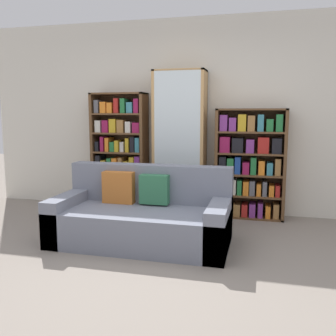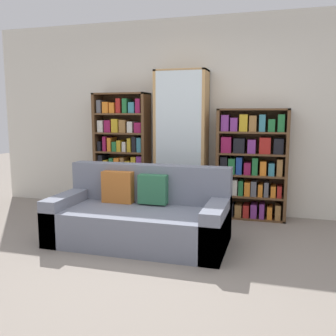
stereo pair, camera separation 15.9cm
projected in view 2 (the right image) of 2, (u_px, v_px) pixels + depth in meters
name	position (u px, v px, depth m)	size (l,w,h in m)	color
ground_plane	(145.00, 272.00, 3.33)	(16.00, 16.00, 0.00)	gray
wall_back	(198.00, 117.00, 5.27)	(6.34, 0.06, 2.70)	silver
couch	(141.00, 217.00, 4.10)	(1.89, 0.91, 0.82)	slate
bookshelf_left	(123.00, 153.00, 5.44)	(0.79, 0.32, 1.68)	brown
display_cabinet	(182.00, 144.00, 5.16)	(0.70, 0.36, 1.97)	tan
bookshelf_right	(251.00, 164.00, 4.95)	(0.92, 0.32, 1.46)	brown
wine_bottle	(216.00, 212.00, 4.78)	(0.09, 0.09, 0.37)	#143819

